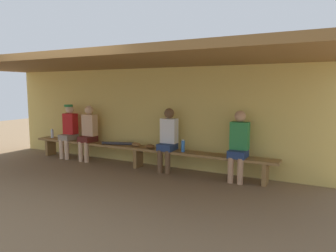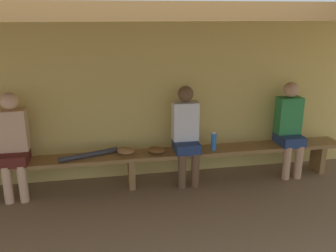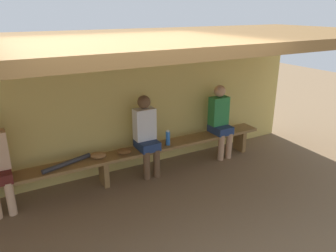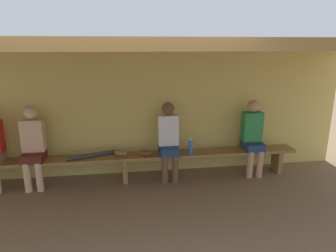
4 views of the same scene
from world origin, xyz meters
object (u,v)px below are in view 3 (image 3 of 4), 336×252
Objects in this scene: baseball_glove_tan at (98,155)px; baseball_bat at (67,163)px; baseball_glove_worn at (124,151)px; bench at (103,162)px; player_rightmost at (146,133)px; player_in_blue at (220,118)px; water_bottle_green at (168,138)px.

baseball_bat is at bearing 27.29° from baseball_glove_tan.
baseball_glove_worn is at bearing -20.70° from baseball_bat.
player_rightmost reaches higher than bench.
baseball_bat is (-0.88, 0.03, -0.01)m from baseball_glove_worn.
player_in_blue is at bearing 0.08° from bench.
baseball_glove_worn is 0.31× the size of baseball_bat.
player_in_blue is 5.56× the size of baseball_glove_worn.
baseball_glove_worn and baseball_glove_tan have the same top height.
baseball_bat is at bearing 178.34° from water_bottle_green.
baseball_glove_worn is at bearing -178.90° from player_in_blue.
baseball_glove_tan is at bearing -16.53° from baseball_bat.
baseball_bat reaches higher than bench.
player_rightmost is 1.00× the size of player_in_blue.
baseball_bat is at bearing -180.00° from bench.
baseball_glove_tan is 0.48m from baseball_bat.
baseball_glove_tan is at bearing -158.97° from baseball_glove_worn.
water_bottle_green is 1.08× the size of baseball_glove_tan.
player_rightmost is 1.31m from baseball_bat.
player_rightmost is at bearing 0.24° from bench.
bench is 4.49× the size of player_in_blue.
baseball_glove_worn is (-1.91, -0.04, -0.22)m from player_in_blue.
baseball_glove_tan is (-0.81, 0.01, -0.22)m from player_rightmost.
baseball_bat is (-1.66, 0.05, -0.09)m from water_bottle_green.
player_in_blue is 2.32m from baseball_glove_tan.
bench is 0.82m from player_rightmost.
player_rightmost is at bearing 180.00° from player_in_blue.
water_bottle_green is at bearing -20.18° from baseball_bat.
bench is at bearing -157.53° from baseball_glove_worn.
water_bottle_green reaches higher than baseball_glove_tan.
bench is 2.27m from player_in_blue.
water_bottle_green is at bearing -7.77° from player_rightmost.
baseball_bat is at bearing -179.94° from player_in_blue.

